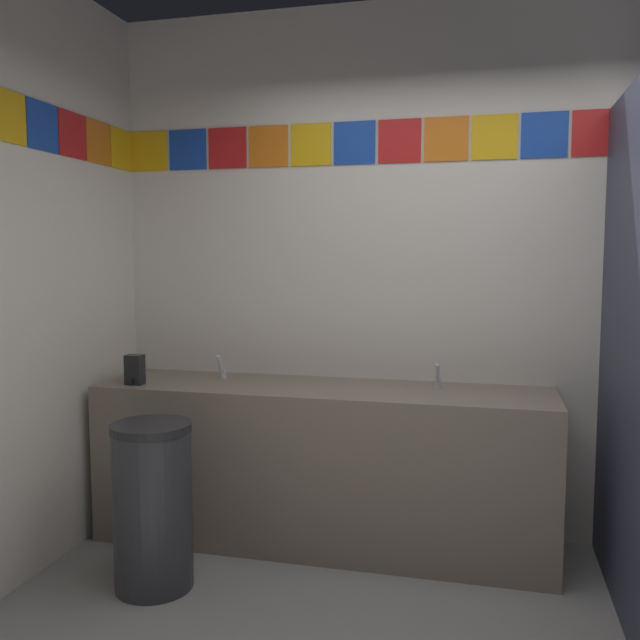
# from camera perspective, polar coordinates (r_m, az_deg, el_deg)

# --- Properties ---
(wall_back) EXTENTS (4.20, 0.09, 2.89)m
(wall_back) POSITION_cam_1_polar(r_m,az_deg,el_deg) (3.71, 14.34, 4.06)
(wall_back) COLOR silver
(wall_back) RESTS_ON ground_plane
(vanity_counter) EXTENTS (2.39, 0.59, 0.84)m
(vanity_counter) POSITION_cam_1_polar(r_m,az_deg,el_deg) (3.65, 0.13, -12.07)
(vanity_counter) COLOR gray
(vanity_counter) RESTS_ON ground_plane
(faucet_left) EXTENTS (0.04, 0.10, 0.14)m
(faucet_left) POSITION_cam_1_polar(r_m,az_deg,el_deg) (3.80, -8.33, -4.18)
(faucet_left) COLOR silver
(faucet_left) RESTS_ON vanity_counter
(faucet_right) EXTENTS (0.04, 0.10, 0.14)m
(faucet_right) POSITION_cam_1_polar(r_m,az_deg,el_deg) (3.53, 9.97, -4.94)
(faucet_right) COLOR silver
(faucet_right) RESTS_ON vanity_counter
(soap_dispenser) EXTENTS (0.09, 0.09, 0.16)m
(soap_dispenser) POSITION_cam_1_polar(r_m,az_deg,el_deg) (3.73, -15.46, -4.09)
(soap_dispenser) COLOR black
(soap_dispenser) RESTS_ON vanity_counter
(trash_bin) EXTENTS (0.37, 0.37, 0.77)m
(trash_bin) POSITION_cam_1_polar(r_m,az_deg,el_deg) (3.29, -14.01, -15.05)
(trash_bin) COLOR #333338
(trash_bin) RESTS_ON ground_plane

